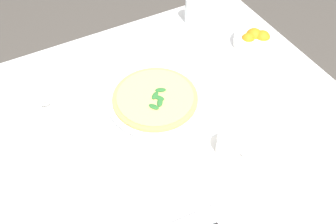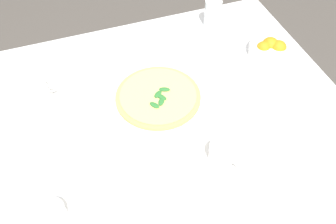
% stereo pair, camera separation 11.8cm
% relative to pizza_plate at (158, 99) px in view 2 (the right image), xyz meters
% --- Properties ---
extents(dining_table, '(1.16, 1.16, 0.76)m').
position_rel_pizza_plate_xyz_m(dining_table, '(-0.02, 0.14, -0.14)').
color(dining_table, white).
rests_on(dining_table, ground_plane).
extents(pizza_plate, '(0.31, 0.31, 0.02)m').
position_rel_pizza_plate_xyz_m(pizza_plate, '(0.00, 0.00, 0.00)').
color(pizza_plate, white).
rests_on(pizza_plate, dining_table).
extents(pizza, '(0.28, 0.28, 0.02)m').
position_rel_pizza_plate_xyz_m(pizza, '(-0.00, 0.00, 0.01)').
color(pizza, '#DBAD60').
rests_on(pizza, pizza_plate).
extents(coffee_cup_far_left, '(0.13, 0.13, 0.06)m').
position_rel_pizza_plate_xyz_m(coffee_cup_far_left, '(-0.10, 0.28, 0.02)').
color(coffee_cup_far_left, white).
rests_on(coffee_cup_far_left, dining_table).
extents(coffee_cup_back_corner, '(0.13, 0.13, 0.07)m').
position_rel_pizza_plate_xyz_m(coffee_cup_back_corner, '(0.39, 0.31, 0.02)').
color(coffee_cup_back_corner, white).
rests_on(coffee_cup_back_corner, dining_table).
extents(coffee_cup_left_edge, '(0.13, 0.13, 0.06)m').
position_rel_pizza_plate_xyz_m(coffee_cup_left_edge, '(0.37, -0.16, 0.02)').
color(coffee_cup_left_edge, white).
rests_on(coffee_cup_left_edge, dining_table).
extents(water_glass_center_back, '(0.07, 0.07, 0.11)m').
position_rel_pizza_plate_xyz_m(water_glass_center_back, '(-0.34, -0.32, 0.04)').
color(water_glass_center_back, white).
rests_on(water_glass_center_back, dining_table).
extents(citrus_bowl, '(0.15, 0.15, 0.07)m').
position_rel_pizza_plate_xyz_m(citrus_bowl, '(-0.46, -0.09, 0.02)').
color(citrus_bowl, white).
rests_on(citrus_bowl, dining_table).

